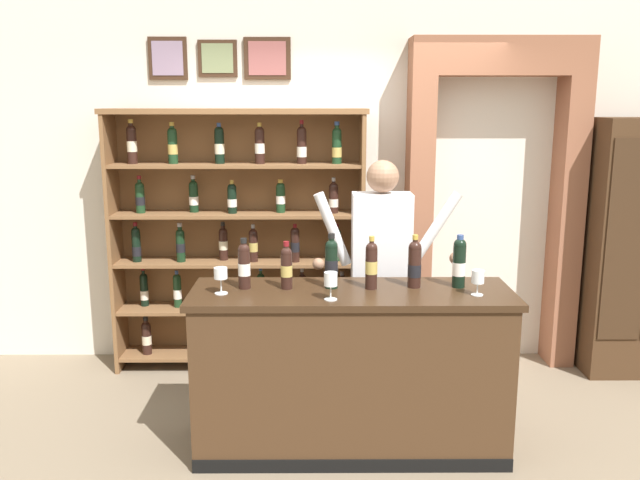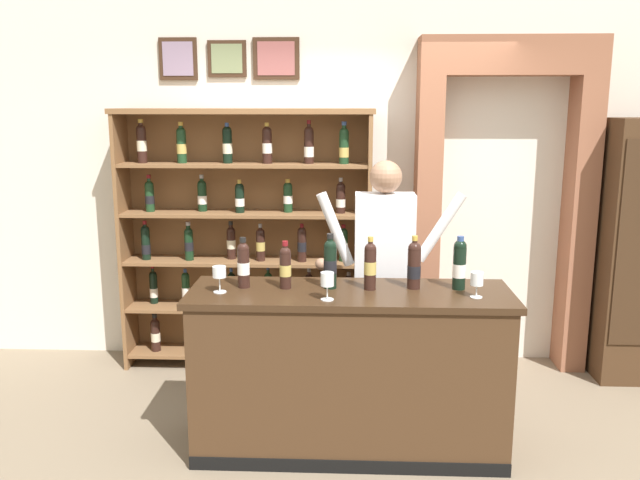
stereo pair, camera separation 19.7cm
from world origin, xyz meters
TOP-DOWN VIEW (x-y plane):
  - ground_plane at (0.00, 0.00)m, footprint 14.00×14.00m
  - back_wall at (-0.00, 1.61)m, footprint 12.00×0.19m
  - wine_shelf at (-0.73, 1.32)m, footprint 1.97×0.35m
  - archway_doorway at (1.25, 1.47)m, footprint 1.35×0.45m
  - tasting_counter at (0.07, -0.00)m, footprint 1.89×0.61m
  - shopkeeper at (0.30, 0.56)m, footprint 0.99×0.22m
  - tasting_bottle_brunello at (-0.56, 0.05)m, footprint 0.07×0.07m
  - tasting_bottle_grappa at (-0.31, 0.05)m, footprint 0.07×0.07m
  - tasting_bottle_riserva at (-0.04, 0.06)m, footprint 0.08×0.08m
  - tasting_bottle_prosecco at (0.19, 0.04)m, footprint 0.07×0.07m
  - tasting_bottle_rosso at (0.45, 0.08)m, footprint 0.08×0.08m
  - tasting_bottle_bianco at (0.71, 0.07)m, footprint 0.08×0.08m
  - wine_glass_spare at (-0.05, -0.18)m, footprint 0.07×0.07m
  - wine_glass_left at (-0.68, -0.06)m, footprint 0.08×0.08m
  - wine_glass_center at (0.79, -0.10)m, footprint 0.07×0.07m

SIDE VIEW (x-z plane):
  - ground_plane at x=0.00m, z-range -0.02..0.00m
  - tasting_counter at x=0.07m, z-range 0.00..1.00m
  - shopkeeper at x=0.30m, z-range 0.20..1.91m
  - wine_shelf at x=-0.73m, z-range 0.07..2.10m
  - wine_glass_center at x=0.79m, z-range 1.03..1.17m
  - wine_glass_spare at x=-0.05m, z-range 1.03..1.19m
  - wine_glass_left at x=-0.68m, z-range 1.03..1.19m
  - tasting_bottle_grappa at x=-0.31m, z-range 0.99..1.27m
  - tasting_bottle_rosso at x=0.45m, z-range 0.98..1.30m
  - tasting_bottle_brunello at x=-0.56m, z-range 0.99..1.29m
  - tasting_bottle_prosecco at x=0.19m, z-range 0.99..1.30m
  - tasting_bottle_bianco at x=0.71m, z-range 0.99..1.31m
  - tasting_bottle_riserva at x=-0.04m, z-range 0.99..1.32m
  - archway_doorway at x=1.25m, z-range 0.14..2.70m
  - back_wall at x=0.00m, z-range 0.00..3.00m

